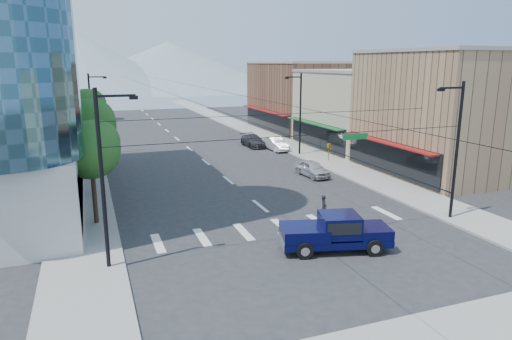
# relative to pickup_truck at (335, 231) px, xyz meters

# --- Properties ---
(ground) EXTENTS (160.00, 160.00, 0.00)m
(ground) POSITION_rel_pickup_truck_xyz_m (-1.03, 2.81, -1.07)
(ground) COLOR #28282B
(ground) RESTS_ON ground
(sidewalk_left) EXTENTS (4.00, 120.00, 0.15)m
(sidewalk_left) POSITION_rel_pickup_truck_xyz_m (-13.03, 42.81, -1.00)
(sidewalk_left) COLOR gray
(sidewalk_left) RESTS_ON ground
(sidewalk_right) EXTENTS (4.00, 120.00, 0.15)m
(sidewalk_right) POSITION_rel_pickup_truck_xyz_m (10.97, 42.81, -1.00)
(sidewalk_right) COLOR gray
(sidewalk_right) RESTS_ON ground
(shop_near) EXTENTS (12.00, 14.00, 11.00)m
(shop_near) POSITION_rel_pickup_truck_xyz_m (18.97, 12.81, 4.43)
(shop_near) COLOR #8C6B4C
(shop_near) RESTS_ON ground
(shop_mid) EXTENTS (12.00, 14.00, 9.00)m
(shop_mid) POSITION_rel_pickup_truck_xyz_m (18.97, 26.81, 3.43)
(shop_mid) COLOR tan
(shop_mid) RESTS_ON ground
(shop_far) EXTENTS (12.00, 18.00, 10.00)m
(shop_far) POSITION_rel_pickup_truck_xyz_m (18.97, 42.81, 3.93)
(shop_far) COLOR brown
(shop_far) RESTS_ON ground
(clock_tower) EXTENTS (4.80, 4.80, 20.40)m
(clock_tower) POSITION_rel_pickup_truck_xyz_m (-17.53, 64.81, 9.57)
(clock_tower) COLOR #8C6B4C
(clock_tower) RESTS_ON ground
(mountain_left) EXTENTS (80.00, 80.00, 22.00)m
(mountain_left) POSITION_rel_pickup_truck_xyz_m (-16.03, 152.81, 9.93)
(mountain_left) COLOR gray
(mountain_left) RESTS_ON ground
(mountain_right) EXTENTS (90.00, 90.00, 18.00)m
(mountain_right) POSITION_rel_pickup_truck_xyz_m (18.97, 162.81, 7.93)
(mountain_right) COLOR gray
(mountain_right) RESTS_ON ground
(tree_near) EXTENTS (3.65, 3.64, 6.71)m
(tree_near) POSITION_rel_pickup_truck_xyz_m (-12.10, 8.91, 3.92)
(tree_near) COLOR black
(tree_near) RESTS_ON ground
(tree_midnear) EXTENTS (4.09, 4.09, 7.52)m
(tree_midnear) POSITION_rel_pickup_truck_xyz_m (-12.10, 15.91, 4.52)
(tree_midnear) COLOR black
(tree_midnear) RESTS_ON ground
(tree_midfar) EXTENTS (3.65, 3.64, 6.71)m
(tree_midfar) POSITION_rel_pickup_truck_xyz_m (-12.10, 22.91, 3.92)
(tree_midfar) COLOR black
(tree_midfar) RESTS_ON ground
(tree_far) EXTENTS (4.09, 4.09, 7.52)m
(tree_far) POSITION_rel_pickup_truck_xyz_m (-12.10, 29.91, 4.52)
(tree_far) COLOR black
(tree_far) RESTS_ON ground
(signal_rig) EXTENTS (21.80, 0.20, 9.00)m
(signal_rig) POSITION_rel_pickup_truck_xyz_m (-0.84, 1.81, 3.57)
(signal_rig) COLOR black
(signal_rig) RESTS_ON ground
(lamp_pole_nw) EXTENTS (2.00, 0.25, 9.00)m
(lamp_pole_nw) POSITION_rel_pickup_truck_xyz_m (-11.70, 32.81, 3.87)
(lamp_pole_nw) COLOR black
(lamp_pole_nw) RESTS_ON ground
(lamp_pole_ne) EXTENTS (2.00, 0.25, 9.00)m
(lamp_pole_ne) POSITION_rel_pickup_truck_xyz_m (9.63, 24.81, 3.87)
(lamp_pole_ne) COLOR black
(lamp_pole_ne) RESTS_ON ground
(pickup_truck) EXTENTS (6.41, 3.61, 2.06)m
(pickup_truck) POSITION_rel_pickup_truck_xyz_m (0.00, 0.00, 0.00)
(pickup_truck) COLOR #070836
(pickup_truck) RESTS_ON ground
(pedestrian) EXTENTS (0.56, 0.71, 1.70)m
(pedestrian) POSITION_rel_pickup_truck_xyz_m (1.80, 4.55, -0.22)
(pedestrian) COLOR black
(pedestrian) RESTS_ON ground
(parked_car_near) EXTENTS (2.01, 4.32, 1.43)m
(parked_car_near) POSITION_rel_pickup_truck_xyz_m (6.57, 15.46, -0.36)
(parked_car_near) COLOR #B8B8BD
(parked_car_near) RESTS_ON ground
(parked_car_mid) EXTENTS (1.77, 4.64, 1.51)m
(parked_car_mid) POSITION_rel_pickup_truck_xyz_m (8.37, 28.32, -0.32)
(parked_car_mid) COLOR white
(parked_car_mid) RESTS_ON ground
(parked_car_far) EXTENTS (2.11, 5.02, 1.45)m
(parked_car_far) POSITION_rel_pickup_truck_xyz_m (6.69, 31.56, -0.35)
(parked_car_far) COLOR #302F32
(parked_car_far) RESTS_ON ground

